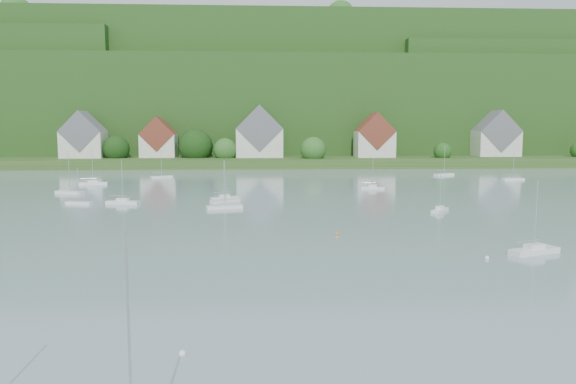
{
  "coord_description": "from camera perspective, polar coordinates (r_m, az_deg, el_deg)",
  "views": [
    {
      "loc": [
        4.87,
        -5.6,
        13.54
      ],
      "look_at": [
        9.05,
        75.0,
        4.0
      ],
      "focal_mm": 34.5,
      "sensor_mm": 36.0,
      "label": 1
    }
  ],
  "objects": [
    {
      "name": "far_sailboat_cluster",
      "position": [
        124.65,
        -0.58,
        0.68
      ],
      "size": [
        198.37,
        72.82,
        8.71
      ],
      "color": "white",
      "rests_on": "ground"
    },
    {
      "name": "village_building_2",
      "position": [
        193.63,
        -2.95,
        5.76
      ],
      "size": [
        16.0,
        11.44,
        18.0
      ],
      "color": "silver",
      "rests_on": "far_shore_strip"
    },
    {
      "name": "forested_ridge",
      "position": [
        274.37,
        -3.95,
        8.68
      ],
      "size": [
        620.0,
        181.22,
        69.89
      ],
      "color": "#163F14",
      "rests_on": "ground"
    },
    {
      "name": "near_sailboat_3",
      "position": [
        65.15,
        24.04,
        -5.46
      ],
      "size": [
        6.11,
        3.68,
        7.98
      ],
      "rotation": [
        0.0,
        0.0,
        0.37
      ],
      "color": "white",
      "rests_on": "ground"
    },
    {
      "name": "mooring_buoy_4",
      "position": [
        60.81,
        19.82,
        -6.53
      ],
      "size": [
        0.46,
        0.46,
        0.46
      ],
      "primitive_type": "sphere",
      "color": "white",
      "rests_on": "ground"
    },
    {
      "name": "far_shore_strip",
      "position": [
        206.01,
        -4.33,
        3.37
      ],
      "size": [
        600.0,
        60.0,
        3.0
      ],
      "primitive_type": "cube",
      "color": "#284B1C",
      "rests_on": "ground"
    },
    {
      "name": "village_building_3",
      "position": [
        195.8,
        8.9,
        5.46
      ],
      "size": [
        13.0,
        10.4,
        15.5
      ],
      "color": "silver",
      "rests_on": "far_shore_strip"
    },
    {
      "name": "village_building_1",
      "position": [
        197.76,
        -13.18,
        5.18
      ],
      "size": [
        12.0,
        9.36,
        14.0
      ],
      "color": "silver",
      "rests_on": "far_shore_strip"
    },
    {
      "name": "mooring_buoy_3",
      "position": [
        69.84,
        5.07,
        -4.46
      ],
      "size": [
        0.5,
        0.5,
        0.5
      ],
      "primitive_type": "sphere",
      "color": "orange",
      "rests_on": "ground"
    },
    {
      "name": "village_building_0",
      "position": [
        201.73,
        -20.32,
        5.18
      ],
      "size": [
        14.0,
        10.4,
        16.0
      ],
      "color": "silver",
      "rests_on": "far_shore_strip"
    },
    {
      "name": "mooring_buoy_1",
      "position": [
        34.87,
        -10.83,
        -16.23
      ],
      "size": [
        0.44,
        0.44,
        0.44
      ],
      "primitive_type": "sphere",
      "color": "white",
      "rests_on": "ground"
    },
    {
      "name": "village_building_4",
      "position": [
        213.36,
        20.64,
        5.25
      ],
      "size": [
        15.0,
        10.4,
        16.5
      ],
      "color": "silver",
      "rests_on": "far_shore_strip"
    }
  ]
}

